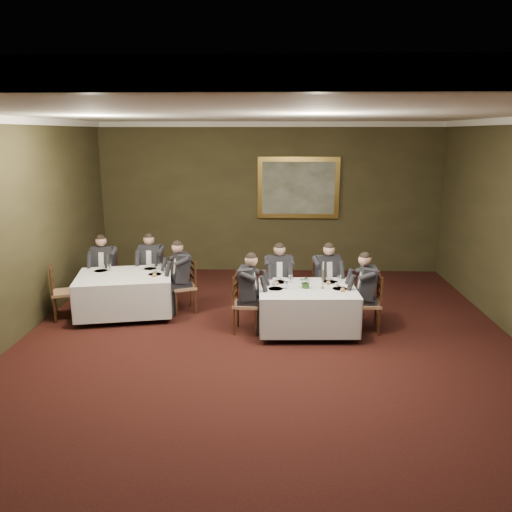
# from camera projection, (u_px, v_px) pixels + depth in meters

# --- Properties ---
(ground) EXTENTS (10.00, 10.00, 0.00)m
(ground) POSITION_uv_depth(u_px,v_px,m) (266.00, 361.00, 7.30)
(ground) COLOR black
(ground) RESTS_ON ground
(ceiling) EXTENTS (8.00, 10.00, 0.10)m
(ceiling) POSITION_uv_depth(u_px,v_px,m) (268.00, 113.00, 6.46)
(ceiling) COLOR silver
(ceiling) RESTS_ON back_wall
(back_wall) EXTENTS (8.00, 0.10, 3.50)m
(back_wall) POSITION_uv_depth(u_px,v_px,m) (270.00, 198.00, 11.73)
(back_wall) COLOR #302C18
(back_wall) RESTS_ON ground
(front_wall) EXTENTS (8.00, 0.10, 3.50)m
(front_wall) POSITION_uv_depth(u_px,v_px,m) (249.00, 512.00, 2.03)
(front_wall) COLOR #302C18
(front_wall) RESTS_ON ground
(crown_molding) EXTENTS (8.00, 10.00, 0.12)m
(crown_molding) POSITION_uv_depth(u_px,v_px,m) (268.00, 118.00, 6.47)
(crown_molding) COLOR white
(crown_molding) RESTS_ON back_wall
(table_main) EXTENTS (1.66, 1.30, 0.67)m
(table_main) POSITION_uv_depth(u_px,v_px,m) (307.00, 306.00, 8.30)
(table_main) COLOR #311D0D
(table_main) RESTS_ON ground
(table_second) EXTENTS (1.90, 1.59, 0.67)m
(table_second) POSITION_uv_depth(u_px,v_px,m) (125.00, 291.00, 9.06)
(table_second) COLOR #311D0D
(table_second) RESTS_ON ground
(chair_main_backleft) EXTENTS (0.47, 0.45, 1.00)m
(chair_main_backleft) POSITION_uv_depth(u_px,v_px,m) (278.00, 299.00, 9.14)
(chair_main_backleft) COLOR #986F4D
(chair_main_backleft) RESTS_ON ground
(diner_main_backleft) EXTENTS (0.44, 0.51, 1.35)m
(diner_main_backleft) POSITION_uv_depth(u_px,v_px,m) (279.00, 288.00, 9.07)
(diner_main_backleft) COLOR black
(diner_main_backleft) RESTS_ON chair_main_backleft
(chair_main_backright) EXTENTS (0.53, 0.52, 1.00)m
(chair_main_backright) POSITION_uv_depth(u_px,v_px,m) (325.00, 299.00, 9.15)
(chair_main_backright) COLOR #986F4D
(chair_main_backright) RESTS_ON ground
(diner_main_backright) EXTENTS (0.51, 0.57, 1.35)m
(diner_main_backright) POSITION_uv_depth(u_px,v_px,m) (326.00, 287.00, 9.08)
(diner_main_backright) COLOR black
(diner_main_backright) RESTS_ON chair_main_backright
(chair_main_endleft) EXTENTS (0.46, 0.47, 1.00)m
(chair_main_endleft) POSITION_uv_depth(u_px,v_px,m) (246.00, 315.00, 8.34)
(chair_main_endleft) COLOR #986F4D
(chair_main_endleft) RESTS_ON ground
(diner_main_endleft) EXTENTS (0.51, 0.45, 1.35)m
(diner_main_endleft) POSITION_uv_depth(u_px,v_px,m) (247.00, 302.00, 8.28)
(diner_main_endleft) COLOR black
(diner_main_endleft) RESTS_ON chair_main_endleft
(chair_main_endright) EXTENTS (0.44, 0.46, 1.00)m
(chair_main_endright) POSITION_uv_depth(u_px,v_px,m) (367.00, 315.00, 8.35)
(chair_main_endright) COLOR #986F4D
(chair_main_endright) RESTS_ON ground
(diner_main_endright) EXTENTS (0.50, 0.43, 1.35)m
(diner_main_endright) POSITION_uv_depth(u_px,v_px,m) (367.00, 302.00, 8.29)
(diner_main_endright) COLOR black
(diner_main_endright) RESTS_ON chair_main_endright
(chair_sec_backleft) EXTENTS (0.45, 0.43, 1.00)m
(chair_sec_backleft) POSITION_uv_depth(u_px,v_px,m) (106.00, 287.00, 9.85)
(chair_sec_backleft) COLOR #986F4D
(chair_sec_backleft) RESTS_ON ground
(diner_sec_backleft) EXTENTS (0.43, 0.49, 1.35)m
(diner_sec_backleft) POSITION_uv_depth(u_px,v_px,m) (105.00, 276.00, 9.78)
(diner_sec_backleft) COLOR black
(diner_sec_backleft) RESTS_ON chair_sec_backleft
(chair_sec_backright) EXTENTS (0.46, 0.44, 1.00)m
(chair_sec_backright) POSITION_uv_depth(u_px,v_px,m) (153.00, 285.00, 9.99)
(chair_sec_backright) COLOR #986F4D
(chair_sec_backright) RESTS_ON ground
(diner_sec_backright) EXTENTS (0.43, 0.50, 1.35)m
(diner_sec_backright) POSITION_uv_depth(u_px,v_px,m) (152.00, 274.00, 9.92)
(diner_sec_backright) COLOR black
(diner_sec_backright) RESTS_ON chair_sec_backright
(chair_sec_endright) EXTENTS (0.56, 0.57, 1.00)m
(chair_sec_endright) POSITION_uv_depth(u_px,v_px,m) (184.00, 297.00, 9.27)
(chair_sec_endright) COLOR #986F4D
(chair_sec_endright) RESTS_ON ground
(diner_sec_endright) EXTENTS (0.60, 0.56, 1.35)m
(diner_sec_endright) POSITION_uv_depth(u_px,v_px,m) (183.00, 285.00, 9.21)
(diner_sec_endright) COLOR black
(diner_sec_endright) RESTS_ON chair_sec_endright
(chair_sec_endleft) EXTENTS (0.55, 0.56, 1.00)m
(chair_sec_endleft) POSITION_uv_depth(u_px,v_px,m) (65.00, 303.00, 8.92)
(chair_sec_endleft) COLOR #986F4D
(chair_sec_endleft) RESTS_ON ground
(centerpiece) EXTENTS (0.25, 0.23, 0.23)m
(centerpiece) POSITION_uv_depth(u_px,v_px,m) (306.00, 281.00, 8.18)
(centerpiece) COLOR #2D5926
(centerpiece) RESTS_ON table_main
(candlestick) EXTENTS (0.07, 0.07, 0.47)m
(candlestick) POSITION_uv_depth(u_px,v_px,m) (323.00, 278.00, 8.16)
(candlestick) COLOR #AD7A35
(candlestick) RESTS_ON table_main
(place_setting_table_main) EXTENTS (0.33, 0.31, 0.14)m
(place_setting_table_main) POSITION_uv_depth(u_px,v_px,m) (283.00, 280.00, 8.57)
(place_setting_table_main) COLOR white
(place_setting_table_main) RESTS_ON table_main
(place_setting_table_second) EXTENTS (0.33, 0.31, 0.14)m
(place_setting_table_second) POSITION_uv_depth(u_px,v_px,m) (104.00, 269.00, 9.26)
(place_setting_table_second) COLOR white
(place_setting_table_second) RESTS_ON table_second
(painting) EXTENTS (1.89, 0.09, 1.42)m
(painting) POSITION_uv_depth(u_px,v_px,m) (298.00, 188.00, 11.58)
(painting) COLOR #BD9745
(painting) RESTS_ON back_wall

